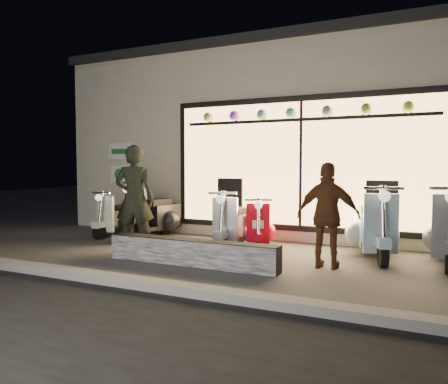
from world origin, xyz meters
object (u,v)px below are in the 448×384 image
at_px(scooter_red, 257,228).
at_px(man, 135,199).
at_px(woman, 328,216).
at_px(graffiti_barrier, 191,252).
at_px(scooter_silver, 235,225).

relative_size(scooter_red, man, 0.67).
bearing_deg(woman, graffiti_barrier, 17.75).
bearing_deg(woman, man, 1.58).
height_order(scooter_silver, man, man).
relative_size(scooter_red, woman, 0.80).
height_order(scooter_silver, scooter_red, scooter_silver).
relative_size(scooter_silver, man, 0.76).
distance_m(man, woman, 3.33).
bearing_deg(man, woman, 163.97).
relative_size(graffiti_barrier, scooter_red, 2.23).
bearing_deg(man, scooter_red, -162.98).
distance_m(scooter_red, man, 2.30).
bearing_deg(scooter_red, man, -165.16).
bearing_deg(graffiti_barrier, man, 161.48).
bearing_deg(woman, scooter_red, -38.32).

